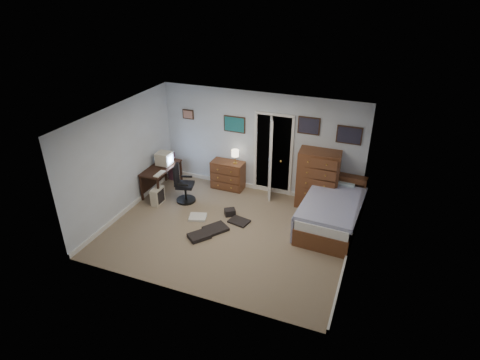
% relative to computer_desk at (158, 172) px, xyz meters
% --- Properties ---
extents(floor, '(5.00, 4.00, 0.02)m').
position_rel_computer_desk_xyz_m(floor, '(2.28, -0.99, -0.53)').
color(floor, '#88725E').
rests_on(floor, ground).
extents(computer_desk, '(0.55, 1.18, 0.68)m').
position_rel_computer_desk_xyz_m(computer_desk, '(0.00, 0.00, 0.00)').
color(computer_desk, black).
rests_on(computer_desk, floor).
extents(crt_monitor, '(0.35, 0.33, 0.32)m').
position_rel_computer_desk_xyz_m(crt_monitor, '(0.10, 0.15, 0.32)').
color(crt_monitor, beige).
rests_on(crt_monitor, computer_desk).
extents(keyboard, '(0.14, 0.36, 0.02)m').
position_rel_computer_desk_xyz_m(keyboard, '(0.26, -0.35, 0.17)').
color(keyboard, beige).
rests_on(keyboard, computer_desk).
extents(pc_tower, '(0.19, 0.38, 0.41)m').
position_rel_computer_desk_xyz_m(pc_tower, '(0.28, -0.55, -0.32)').
color(pc_tower, beige).
rests_on(pc_tower, floor).
extents(office_chair, '(0.56, 0.56, 0.95)m').
position_rel_computer_desk_xyz_m(office_chair, '(0.80, -0.23, -0.15)').
color(office_chair, black).
rests_on(office_chair, floor).
extents(media_stack, '(0.16, 0.16, 0.76)m').
position_rel_computer_desk_xyz_m(media_stack, '(-0.04, 0.69, -0.14)').
color(media_stack, maroon).
rests_on(media_stack, floor).
extents(low_dresser, '(0.81, 0.41, 0.72)m').
position_rel_computer_desk_xyz_m(low_dresser, '(1.53, 0.78, -0.16)').
color(low_dresser, brown).
rests_on(low_dresser, floor).
extents(table_lamp, '(0.18, 0.18, 0.35)m').
position_rel_computer_desk_xyz_m(table_lamp, '(1.73, 0.78, 0.46)').
color(table_lamp, gold).
rests_on(table_lamp, low_dresser).
extents(doorway, '(0.96, 1.12, 2.05)m').
position_rel_computer_desk_xyz_m(doorway, '(2.63, 1.28, 0.48)').
color(doorway, black).
rests_on(doorway, floor).
extents(tall_dresser, '(0.97, 0.61, 1.37)m').
position_rel_computer_desk_xyz_m(tall_dresser, '(3.79, 0.76, 0.16)').
color(tall_dresser, brown).
rests_on(tall_dresser, floor).
extents(headboard_bookcase, '(0.94, 0.29, 0.83)m').
position_rel_computer_desk_xyz_m(headboard_bookcase, '(4.40, 0.87, -0.08)').
color(headboard_bookcase, brown).
rests_on(headboard_bookcase, floor).
extents(bed, '(1.28, 2.25, 0.72)m').
position_rel_computer_desk_xyz_m(bed, '(4.26, 0.05, -0.18)').
color(bed, brown).
rests_on(bed, floor).
extents(wall_posters, '(4.38, 0.04, 0.60)m').
position_rel_computer_desk_xyz_m(wall_posters, '(2.85, 0.99, 1.23)').
color(wall_posters, '#331E11').
rests_on(wall_posters, floor).
extents(floor_clutter, '(1.39, 1.46, 0.15)m').
position_rel_computer_desk_xyz_m(floor_clutter, '(1.94, -0.96, -0.48)').
color(floor_clutter, black).
rests_on(floor_clutter, floor).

